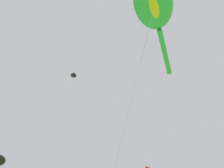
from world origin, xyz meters
name	(u,v)px	position (x,y,z in m)	size (l,w,h in m)	color
big_show_kite	(154,7)	(0.92, 5.32, 17.17)	(7.82, 5.87, 17.72)	green
small_kite_triangle_green	(73,75)	(2.89, 17.32, 21.78)	(4.56, 1.94, 22.38)	black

